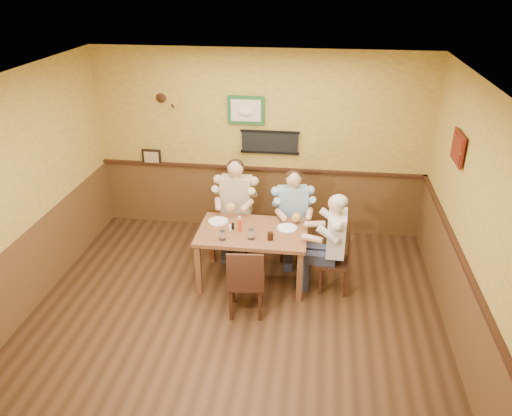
{
  "coord_description": "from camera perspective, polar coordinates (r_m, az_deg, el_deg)",
  "views": [
    {
      "loc": [
        0.9,
        -4.61,
        3.81
      ],
      "look_at": [
        0.15,
        0.92,
        1.1
      ],
      "focal_mm": 35.0,
      "sensor_mm": 36.0,
      "label": 1
    }
  ],
  "objects": [
    {
      "name": "water_glass_mid",
      "position": [
        6.2,
        -0.55,
        -3.02
      ],
      "size": [
        0.09,
        0.09,
        0.13
      ],
      "primitive_type": "cylinder",
      "rotation": [
        0.0,
        0.0,
        0.02
      ],
      "color": "white",
      "rests_on": "dining_table"
    },
    {
      "name": "diner_white_elder",
      "position": [
        6.39,
        9.07,
        -4.61
      ],
      "size": [
        0.58,
        0.58,
        1.2
      ],
      "primitive_type": null,
      "rotation": [
        0.0,
        0.0,
        -1.62
      ],
      "color": "silver",
      "rests_on": "ground"
    },
    {
      "name": "plate_far_right",
      "position": [
        6.47,
        3.58,
        -2.29
      ],
      "size": [
        0.31,
        0.31,
        0.02
      ],
      "primitive_type": "cylinder",
      "rotation": [
        0.0,
        0.0,
        0.21
      ],
      "color": "white",
      "rests_on": "dining_table"
    },
    {
      "name": "chair_back_right",
      "position": [
        7.12,
        4.08,
        -2.6
      ],
      "size": [
        0.46,
        0.46,
        0.84
      ],
      "primitive_type": null,
      "rotation": [
        0.0,
        0.0,
        0.2
      ],
      "color": "#3D1F13",
      "rests_on": "ground"
    },
    {
      "name": "diner_blue_polo",
      "position": [
        7.04,
        4.13,
        -1.31
      ],
      "size": [
        0.65,
        0.65,
        1.2
      ],
      "primitive_type": null,
      "rotation": [
        0.0,
        0.0,
        0.2
      ],
      "color": "#90B8D9",
      "rests_on": "ground"
    },
    {
      "name": "pepper_shaker",
      "position": [
        6.44,
        -2.67,
        -2.08
      ],
      "size": [
        0.05,
        0.05,
        0.09
      ],
      "primitive_type": "cylinder",
      "rotation": [
        0.0,
        0.0,
        0.4
      ],
      "color": "black",
      "rests_on": "dining_table"
    },
    {
      "name": "room",
      "position": [
        5.29,
        -1.33,
        2.2
      ],
      "size": [
        5.02,
        5.03,
        2.81
      ],
      "color": "#321D0F",
      "rests_on": "ground"
    },
    {
      "name": "plate_far_left",
      "position": [
        6.65,
        -4.35,
        -1.52
      ],
      "size": [
        0.31,
        0.31,
        0.02
      ],
      "primitive_type": "cylinder",
      "rotation": [
        0.0,
        0.0,
        0.2
      ],
      "color": "white",
      "rests_on": "dining_table"
    },
    {
      "name": "salt_shaker",
      "position": [
        6.4,
        -2.97,
        -2.27
      ],
      "size": [
        0.03,
        0.03,
        0.08
      ],
      "primitive_type": "cylinder",
      "rotation": [
        0.0,
        0.0,
        0.05
      ],
      "color": "white",
      "rests_on": "dining_table"
    },
    {
      "name": "dining_table",
      "position": [
        6.46,
        -0.38,
        -3.31
      ],
      "size": [
        1.4,
        0.9,
        0.75
      ],
      "color": "brown",
      "rests_on": "ground"
    },
    {
      "name": "water_glass_left",
      "position": [
        6.2,
        -3.84,
        -3.12
      ],
      "size": [
        0.1,
        0.1,
        0.12
      ],
      "primitive_type": "cylinder",
      "rotation": [
        0.0,
        0.0,
        -0.34
      ],
      "color": "silver",
      "rests_on": "dining_table"
    },
    {
      "name": "diner_tan_shirt",
      "position": [
        7.2,
        -2.25,
        -0.27
      ],
      "size": [
        0.59,
        0.59,
        1.27
      ],
      "primitive_type": null,
      "rotation": [
        0.0,
        0.0,
        0.0
      ],
      "color": "beige",
      "rests_on": "ground"
    },
    {
      "name": "hot_sauce_bottle",
      "position": [
        6.36,
        -1.88,
        -1.91
      ],
      "size": [
        0.05,
        0.05,
        0.19
      ],
      "primitive_type": "cylinder",
      "rotation": [
        0.0,
        0.0,
        0.05
      ],
      "color": "red",
      "rests_on": "dining_table"
    },
    {
      "name": "chair_right_end",
      "position": [
        6.48,
        8.96,
        -5.98
      ],
      "size": [
        0.41,
        0.41,
        0.84
      ],
      "primitive_type": null,
      "rotation": [
        0.0,
        0.0,
        -1.62
      ],
      "color": "#3D1F13",
      "rests_on": "ground"
    },
    {
      "name": "chair_back_left",
      "position": [
        7.29,
        -2.22,
        -1.62
      ],
      "size": [
        0.41,
        0.41,
        0.89
      ],
      "primitive_type": null,
      "rotation": [
        0.0,
        0.0,
        0.0
      ],
      "color": "#3D1F13",
      "rests_on": "ground"
    },
    {
      "name": "chair_near_side",
      "position": [
        5.99,
        -1.13,
        -8.14
      ],
      "size": [
        0.46,
        0.46,
        0.92
      ],
      "primitive_type": null,
      "rotation": [
        0.0,
        0.0,
        3.24
      ],
      "color": "#3D1F13",
      "rests_on": "ground"
    },
    {
      "name": "cola_tumbler",
      "position": [
        6.19,
        1.65,
        -3.23
      ],
      "size": [
        0.09,
        0.09,
        0.1
      ],
      "primitive_type": "cylinder",
      "rotation": [
        0.0,
        0.0,
        -0.2
      ],
      "color": "black",
      "rests_on": "dining_table"
    }
  ]
}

